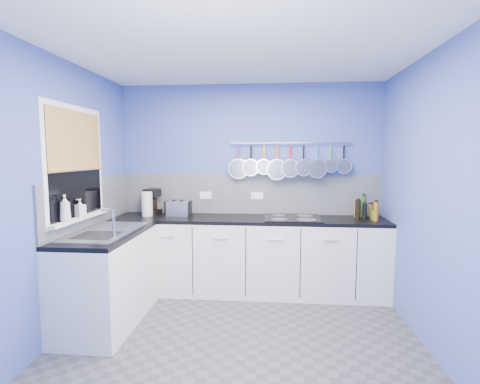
% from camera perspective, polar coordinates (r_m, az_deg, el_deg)
% --- Properties ---
extents(floor, '(3.20, 3.00, 0.02)m').
position_cam_1_polar(floor, '(3.38, -0.33, -23.22)').
color(floor, '#47474C').
rests_on(floor, ground).
extents(ceiling, '(3.20, 3.00, 0.02)m').
position_cam_1_polar(ceiling, '(3.08, -0.36, 22.47)').
color(ceiling, white).
rests_on(ceiling, ground).
extents(wall_back, '(3.20, 0.02, 2.50)m').
position_cam_1_polar(wall_back, '(4.47, 1.52, 1.00)').
color(wall_back, '#4356AA').
rests_on(wall_back, ground).
extents(wall_front, '(3.20, 0.02, 2.50)m').
position_cam_1_polar(wall_front, '(1.50, -5.95, -8.94)').
color(wall_front, '#4356AA').
rests_on(wall_front, ground).
extents(wall_left, '(0.02, 3.00, 2.50)m').
position_cam_1_polar(wall_left, '(3.51, -27.48, -1.02)').
color(wall_left, '#4356AA').
rests_on(wall_left, ground).
extents(wall_right, '(0.02, 3.00, 2.50)m').
position_cam_1_polar(wall_right, '(3.24, 29.28, -1.64)').
color(wall_right, '#4356AA').
rests_on(wall_right, ground).
extents(backsplash_back, '(3.20, 0.02, 0.50)m').
position_cam_1_polar(backsplash_back, '(4.46, 1.49, -0.31)').
color(backsplash_back, '#91949A').
rests_on(backsplash_back, wall_back).
extents(backsplash_left, '(0.02, 1.80, 0.50)m').
position_cam_1_polar(backsplash_left, '(4.03, -22.56, -1.43)').
color(backsplash_left, '#91949A').
rests_on(backsplash_left, wall_left).
extents(cabinet_run_back, '(3.20, 0.60, 0.86)m').
position_cam_1_polar(cabinet_run_back, '(4.32, 1.22, -10.27)').
color(cabinet_run_back, silver).
rests_on(cabinet_run_back, ground).
extents(worktop_back, '(3.20, 0.60, 0.04)m').
position_cam_1_polar(worktop_back, '(4.21, 1.23, -4.38)').
color(worktop_back, black).
rests_on(worktop_back, cabinet_run_back).
extents(cabinet_run_left, '(0.60, 1.20, 0.86)m').
position_cam_1_polar(cabinet_run_left, '(3.80, -20.32, -12.94)').
color(cabinet_run_left, silver).
rests_on(cabinet_run_left, ground).
extents(worktop_left, '(0.60, 1.20, 0.04)m').
position_cam_1_polar(worktop_left, '(3.68, -20.58, -6.28)').
color(worktop_left, black).
rests_on(worktop_left, cabinet_run_left).
extents(window_frame, '(0.01, 1.00, 1.10)m').
position_cam_1_polar(window_frame, '(3.73, -24.77, 4.09)').
color(window_frame, white).
rests_on(window_frame, wall_left).
extents(window_glass, '(0.01, 0.90, 1.00)m').
position_cam_1_polar(window_glass, '(3.73, -24.70, 4.09)').
color(window_glass, black).
rests_on(window_glass, wall_left).
extents(bamboo_blind, '(0.01, 0.90, 0.55)m').
position_cam_1_polar(bamboo_blind, '(3.73, -24.75, 7.55)').
color(bamboo_blind, '#C08945').
rests_on(bamboo_blind, wall_left).
extents(window_sill, '(0.10, 0.98, 0.03)m').
position_cam_1_polar(window_sill, '(3.77, -24.10, -3.75)').
color(window_sill, white).
rests_on(window_sill, wall_left).
extents(sink_unit, '(0.50, 0.95, 0.01)m').
position_cam_1_polar(sink_unit, '(3.67, -20.59, -5.92)').
color(sink_unit, silver).
rests_on(sink_unit, worktop_left).
extents(mixer_tap, '(0.12, 0.08, 0.26)m').
position_cam_1_polar(mixer_tap, '(3.42, -19.56, -4.58)').
color(mixer_tap, silver).
rests_on(mixer_tap, worktop_left).
extents(socket_left, '(0.15, 0.01, 0.09)m').
position_cam_1_polar(socket_left, '(4.52, -5.50, -0.51)').
color(socket_left, white).
rests_on(socket_left, backsplash_back).
extents(socket_right, '(0.15, 0.01, 0.09)m').
position_cam_1_polar(socket_right, '(4.44, 2.77, -0.59)').
color(socket_right, white).
rests_on(socket_right, backsplash_back).
extents(pot_rail, '(1.45, 0.02, 0.02)m').
position_cam_1_polar(pot_rail, '(4.39, 8.07, 7.78)').
color(pot_rail, silver).
rests_on(pot_rail, wall_back).
extents(soap_bottle_a, '(0.11, 0.12, 0.24)m').
position_cam_1_polar(soap_bottle_a, '(3.49, -26.21, -2.34)').
color(soap_bottle_a, white).
rests_on(soap_bottle_a, window_sill).
extents(soap_bottle_b, '(0.10, 0.10, 0.17)m').
position_cam_1_polar(soap_bottle_b, '(3.70, -24.22, -2.33)').
color(soap_bottle_b, white).
rests_on(soap_bottle_b, window_sill).
extents(paper_towel, '(0.16, 0.16, 0.29)m').
position_cam_1_polar(paper_towel, '(4.44, -14.66, -1.87)').
color(paper_towel, white).
rests_on(paper_towel, worktop_back).
extents(coffee_maker, '(0.21, 0.22, 0.32)m').
position_cam_1_polar(coffee_maker, '(4.54, -13.92, -1.52)').
color(coffee_maker, black).
rests_on(coffee_maker, worktop_back).
extents(toaster, '(0.29, 0.17, 0.18)m').
position_cam_1_polar(toaster, '(4.39, -9.85, -2.58)').
color(toaster, silver).
rests_on(toaster, worktop_back).
extents(canister, '(0.10, 0.10, 0.14)m').
position_cam_1_polar(canister, '(4.34, -8.66, -2.95)').
color(canister, silver).
rests_on(canister, worktop_back).
extents(hob, '(0.64, 0.56, 0.01)m').
position_cam_1_polar(hob, '(4.20, 8.39, -4.11)').
color(hob, black).
rests_on(hob, worktop_back).
extents(pan_0, '(0.25, 0.05, 0.44)m').
position_cam_1_polar(pan_0, '(4.40, -0.29, 4.98)').
color(pan_0, silver).
rests_on(pan_0, pot_rail).
extents(pan_1, '(0.21, 0.07, 0.40)m').
position_cam_1_polar(pan_1, '(4.38, 1.78, 5.21)').
color(pan_1, silver).
rests_on(pan_1, pot_rail).
extents(pan_2, '(0.19, 0.09, 0.38)m').
position_cam_1_polar(pan_2, '(4.38, 3.87, 5.32)').
color(pan_2, silver).
rests_on(pan_2, pot_rail).
extents(pan_3, '(0.26, 0.09, 0.45)m').
position_cam_1_polar(pan_3, '(4.38, 5.95, 4.88)').
color(pan_3, silver).
rests_on(pan_3, pot_rail).
extents(pan_4, '(0.22, 0.11, 0.41)m').
position_cam_1_polar(pan_4, '(4.38, 8.04, 5.07)').
color(pan_4, silver).
rests_on(pan_4, pot_rail).
extents(pan_5, '(0.21, 0.12, 0.40)m').
position_cam_1_polar(pan_5, '(4.39, 10.11, 5.14)').
color(pan_5, silver).
rests_on(pan_5, pot_rail).
extents(pan_6, '(0.23, 0.12, 0.42)m').
position_cam_1_polar(pan_6, '(4.41, 12.18, 4.95)').
color(pan_6, silver).
rests_on(pan_6, pot_rail).
extents(pan_7, '(0.17, 0.11, 0.36)m').
position_cam_1_polar(pan_7, '(4.43, 14.23, 5.33)').
color(pan_7, silver).
rests_on(pan_7, pot_rail).
extents(pan_8, '(0.18, 0.08, 0.37)m').
position_cam_1_polar(pan_8, '(4.46, 16.25, 5.18)').
color(pan_8, silver).
rests_on(pan_8, pot_rail).
extents(condiment_0, '(0.05, 0.05, 0.16)m').
position_cam_1_polar(condiment_0, '(4.48, 20.22, -2.85)').
color(condiment_0, brown).
rests_on(condiment_0, worktop_back).
extents(condiment_1, '(0.05, 0.05, 0.26)m').
position_cam_1_polar(condiment_1, '(4.44, 19.12, -2.20)').
color(condiment_1, '#265919').
rests_on(condiment_1, worktop_back).
extents(condiment_2, '(0.06, 0.06, 0.18)m').
position_cam_1_polar(condiment_2, '(4.44, 18.17, -2.72)').
color(condiment_2, olive).
rests_on(condiment_2, worktop_back).
extents(condiment_3, '(0.06, 0.06, 0.11)m').
position_cam_1_polar(condiment_3, '(4.35, 20.67, -3.43)').
color(condiment_3, '#3F721E').
rests_on(condiment_3, worktop_back).
extents(condiment_4, '(0.05, 0.05, 0.17)m').
position_cam_1_polar(condiment_4, '(4.35, 19.31, -2.95)').
color(condiment_4, black).
rests_on(condiment_4, worktop_back).
extents(condiment_5, '(0.06, 0.06, 0.22)m').
position_cam_1_polar(condiment_5, '(4.30, 18.33, -2.72)').
color(condiment_5, black).
rests_on(condiment_5, worktop_back).
extents(condiment_6, '(0.06, 0.06, 0.22)m').
position_cam_1_polar(condiment_6, '(4.26, 20.93, -2.93)').
color(condiment_6, '#8C5914').
rests_on(condiment_6, worktop_back).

